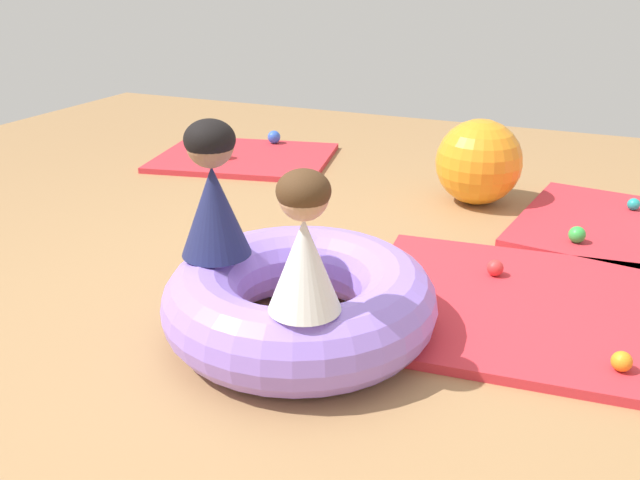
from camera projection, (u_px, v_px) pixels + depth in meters
name	position (u px, v px, depth m)	size (l,w,h in m)	color
ground_plane	(287.00, 319.00, 2.80)	(8.00, 8.00, 0.00)	#9E7549
gym_mat_near_right	(245.00, 158.00, 5.04)	(1.26, 0.97, 0.04)	red
gym_mat_front	(562.00, 312.00, 2.82)	(1.65, 1.19, 0.04)	red
inflatable_cushion	(300.00, 300.00, 2.63)	(1.08, 1.08, 0.31)	#9975EA
child_in_navy	(213.00, 191.00, 2.57)	(0.38, 0.38, 0.54)	navy
child_in_white	(304.00, 244.00, 2.16)	(0.33, 0.33, 0.49)	white
play_ball_orange	(622.00, 361.00, 2.37)	(0.07, 0.07, 0.07)	orange
play_ball_red	(495.00, 268.00, 3.09)	(0.08, 0.08, 0.08)	red
play_ball_yellow	(223.00, 152.00, 4.92)	(0.11, 0.11, 0.11)	yellow
play_ball_green	(577.00, 235.00, 3.45)	(0.09, 0.09, 0.09)	green
play_ball_teal	(634.00, 204.00, 3.90)	(0.07, 0.07, 0.07)	teal
play_ball_blue	(274.00, 137.00, 5.33)	(0.10, 0.10, 0.10)	blue
play_ball_pink	(203.00, 142.00, 5.26)	(0.06, 0.06, 0.06)	pink
exercise_ball_large	(479.00, 162.00, 4.06)	(0.52, 0.52, 0.52)	orange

